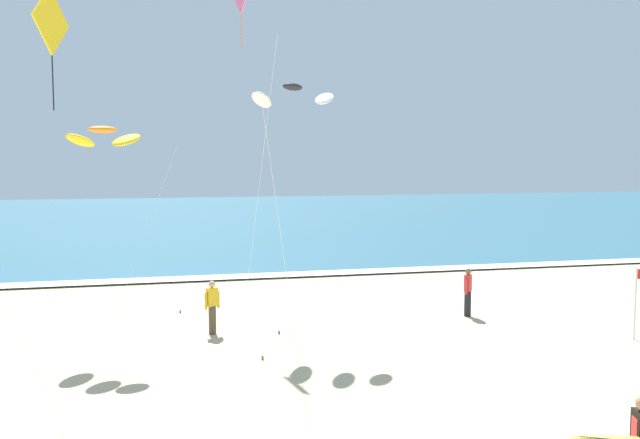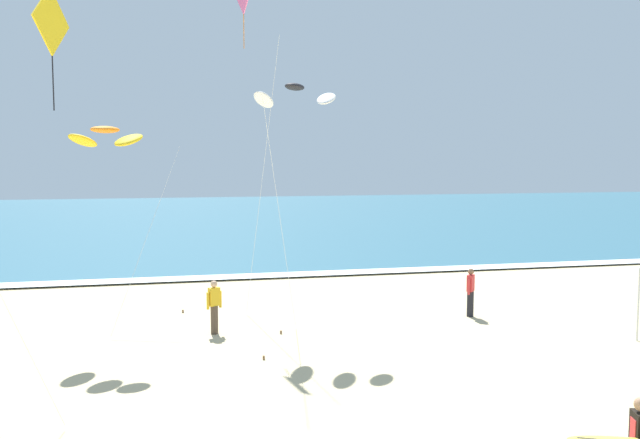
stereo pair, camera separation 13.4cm
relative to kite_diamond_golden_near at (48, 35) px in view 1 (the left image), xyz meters
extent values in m
cube|color=#2D6075|center=(5.87, 45.65, -7.34)|extent=(160.00, 60.00, 0.08)
cube|color=white|center=(5.87, 15.95, -7.30)|extent=(160.00, 1.25, 0.01)
cube|color=red|center=(8.61, -4.88, -6.16)|extent=(0.07, 0.20, 0.32)
cylinder|color=black|center=(8.78, -4.69, -6.24)|extent=(0.09, 0.09, 0.56)
cube|color=yellow|center=(0.04, 0.10, 0.27)|extent=(0.49, 1.15, 1.23)
cylinder|color=black|center=(0.04, 0.10, -0.84)|extent=(0.02, 0.02, 0.98)
ellipsoid|color=white|center=(6.68, 6.44, -0.47)|extent=(0.98, 1.31, 0.56)
ellipsoid|color=black|center=(5.81, 6.85, -0.11)|extent=(0.98, 1.30, 0.20)
ellipsoid|color=white|center=(4.95, 7.25, -0.47)|extent=(0.98, 1.31, 0.56)
cylinder|color=silver|center=(5.11, 5.34, -3.93)|extent=(1.42, 3.03, 6.72)
cylinder|color=brown|center=(4.40, 3.84, -7.33)|extent=(0.06, 0.06, 0.10)
cylinder|color=orange|center=(4.58, 9.02, 1.82)|extent=(0.02, 0.02, 1.07)
cylinder|color=silver|center=(4.93, 7.66, -3.00)|extent=(0.70, 2.74, 8.57)
cylinder|color=brown|center=(5.27, 6.30, -7.33)|extent=(0.06, 0.06, 0.10)
ellipsoid|color=yellow|center=(-0.23, 7.18, -1.71)|extent=(1.09, 1.18, 0.49)
ellipsoid|color=orange|center=(0.42, 6.73, -1.42)|extent=(1.09, 1.17, 0.20)
ellipsoid|color=yellow|center=(1.07, 6.28, -1.71)|extent=(1.09, 1.18, 0.49)
cylinder|color=silver|center=(1.48, 8.25, -4.55)|extent=(2.12, 3.05, 5.47)
cylinder|color=brown|center=(2.53, 9.77, -7.33)|extent=(0.06, 0.06, 0.10)
cylinder|color=#4C3D2D|center=(3.36, 6.76, -6.96)|extent=(0.22, 0.22, 0.84)
cube|color=gold|center=(3.36, 6.76, -6.27)|extent=(0.37, 0.30, 0.54)
sphere|color=tan|center=(3.36, 6.76, -5.89)|extent=(0.20, 0.20, 0.20)
cylinder|color=gold|center=(3.17, 6.66, -6.37)|extent=(0.08, 0.08, 0.50)
cylinder|color=gold|center=(3.55, 6.85, -6.37)|extent=(0.08, 0.08, 0.50)
cylinder|color=black|center=(11.69, 7.12, -6.96)|extent=(0.22, 0.22, 0.84)
cube|color=red|center=(11.69, 7.12, -6.27)|extent=(0.35, 0.36, 0.54)
sphere|color=brown|center=(11.69, 7.12, -5.89)|extent=(0.20, 0.20, 0.20)
cylinder|color=red|center=(11.82, 7.28, -6.37)|extent=(0.08, 0.08, 0.50)
cylinder|color=red|center=(11.55, 6.96, -6.37)|extent=(0.08, 0.08, 0.50)
cylinder|color=silver|center=(15.02, 3.29, -6.33)|extent=(0.05, 0.05, 2.10)
camera|label=1|loc=(1.82, -13.36, -2.18)|focal=38.68mm
camera|label=2|loc=(1.95, -13.40, -2.18)|focal=38.68mm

